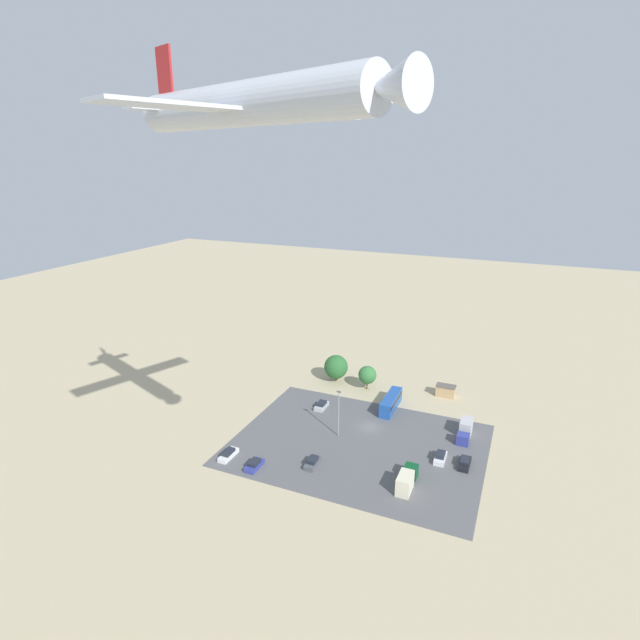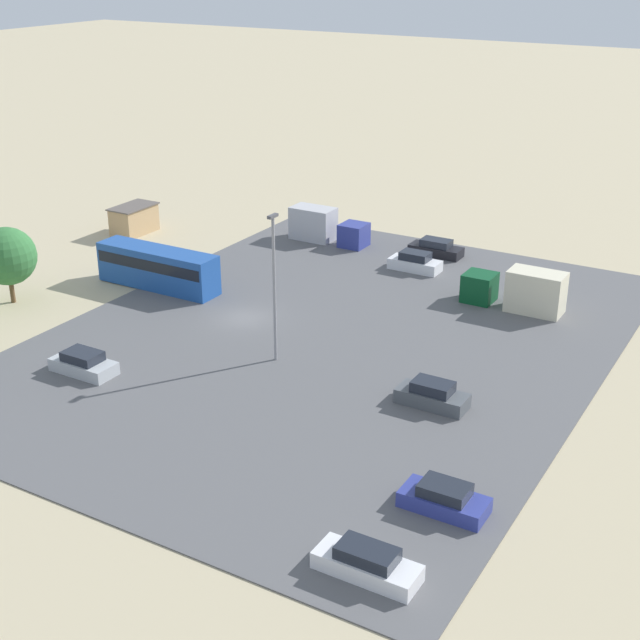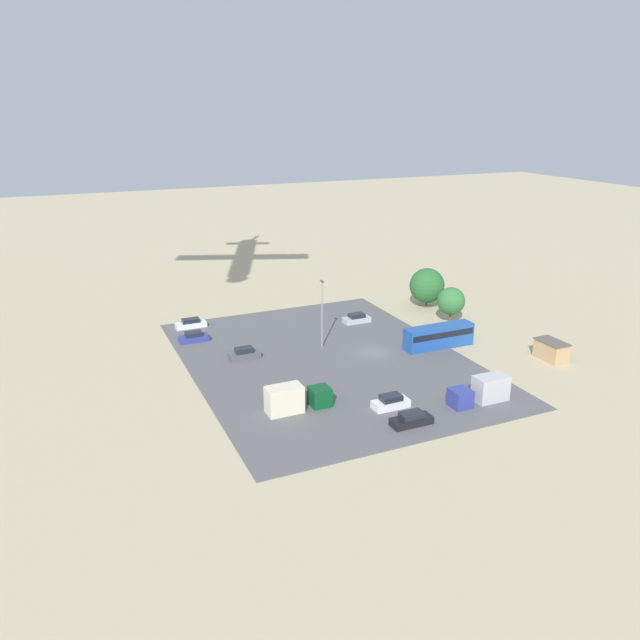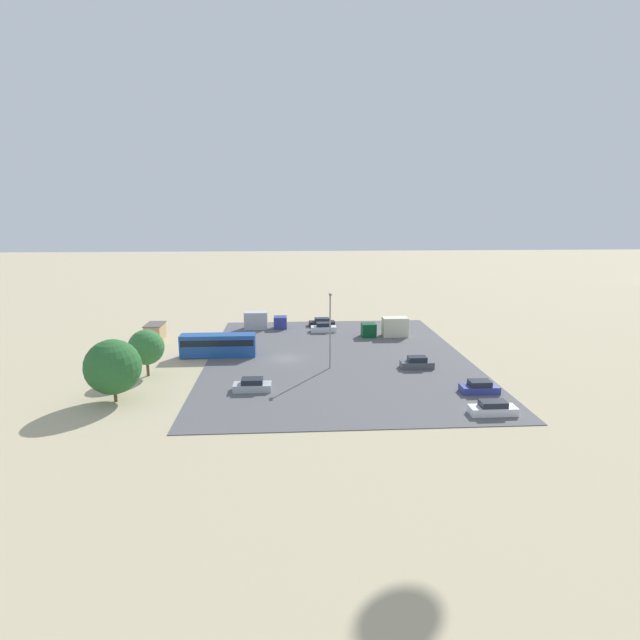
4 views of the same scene
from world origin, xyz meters
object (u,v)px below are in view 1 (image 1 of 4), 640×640
(parked_truck_0, at_px, (407,480))
(airplane, at_px, (255,103))
(parked_car_1, at_px, (313,462))
(parked_car_5, at_px, (322,405))
(shed_building, at_px, (446,391))
(parked_car_3, at_px, (465,463))
(parked_car_0, at_px, (440,457))
(bus, at_px, (391,402))
(parked_car_2, at_px, (228,454))
(parked_truck_1, at_px, (465,430))
(parked_car_4, at_px, (254,465))

(parked_truck_0, distance_m, airplane, 64.43)
(parked_car_1, bearing_deg, parked_car_5, -71.03)
(parked_car_5, height_order, parked_truck_0, parked_truck_0)
(shed_building, xyz_separation_m, parked_car_3, (-8.29, 27.57, -0.66))
(parked_car_0, height_order, parked_car_5, parked_car_0)
(parked_car_1, relative_size, parked_car_3, 0.92)
(bus, bearing_deg, airplane, 88.38)
(shed_building, bearing_deg, parked_car_1, 65.64)
(bus, relative_size, parked_car_5, 2.42)
(parked_car_0, relative_size, airplane, 0.12)
(parked_car_2, distance_m, parked_truck_1, 47.39)
(parked_car_4, xyz_separation_m, parked_truck_1, (-33.81, -26.33, 0.79))
(parked_car_0, xyz_separation_m, parked_car_5, (28.56, -10.26, -0.05))
(parked_car_2, relative_size, parked_truck_1, 0.64)
(shed_building, bearing_deg, parked_car_3, 106.73)
(shed_building, height_order, parked_car_3, shed_building)
(shed_building, relative_size, parked_truck_1, 0.61)
(parked_car_2, bearing_deg, bus, 53.32)
(parked_car_3, bearing_deg, shed_building, 106.73)
(parked_car_0, distance_m, parked_car_2, 39.88)
(bus, xyz_separation_m, parked_car_3, (-18.52, 16.07, -1.12))
(parked_car_1, height_order, parked_car_3, parked_car_1)
(parked_car_0, distance_m, airplane, 70.78)
(parked_car_1, bearing_deg, parked_truck_1, -138.45)
(parked_car_4, distance_m, parked_truck_1, 42.86)
(parked_car_1, height_order, airplane, airplane)
(parked_car_5, distance_m, parked_truck_1, 31.56)
(parked_car_3, xyz_separation_m, airplane, (20.02, 36.99, 58.36))
(parked_truck_1, height_order, airplane, airplane)
(parked_car_5, xyz_separation_m, airplane, (-13.00, 47.23, 58.36))
(parked_car_4, bearing_deg, parked_car_0, -152.92)
(bus, distance_m, parked_truck_1, 17.93)
(parked_car_1, distance_m, parked_truck_0, 17.40)
(airplane, bearing_deg, parked_car_4, -123.20)
(airplane, bearing_deg, parked_car_5, -143.52)
(shed_building, distance_m, parked_truck_1, 18.33)
(airplane, bearing_deg, shed_building, -169.20)
(parked_car_5, xyz_separation_m, parked_truck_0, (-24.65, 20.64, 0.84))
(parked_car_1, distance_m, parked_car_2, 16.23)
(parked_car_0, distance_m, parked_car_5, 30.35)
(bus, height_order, parked_car_5, bus)
(shed_building, bearing_deg, parked_car_4, 58.10)
(parked_car_0, distance_m, parked_truck_1, 11.02)
(parked_car_4, height_order, parked_truck_1, parked_truck_1)
(parked_car_3, distance_m, airplane, 71.94)
(shed_building, xyz_separation_m, parked_car_5, (24.72, 17.33, -0.66))
(shed_building, xyz_separation_m, parked_car_2, (33.21, 42.35, -0.68))
(parked_car_3, xyz_separation_m, parked_car_5, (33.01, -10.24, 0.00))
(shed_building, distance_m, bus, 15.40)
(parked_car_3, xyz_separation_m, parked_car_4, (35.27, 15.77, -0.01))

